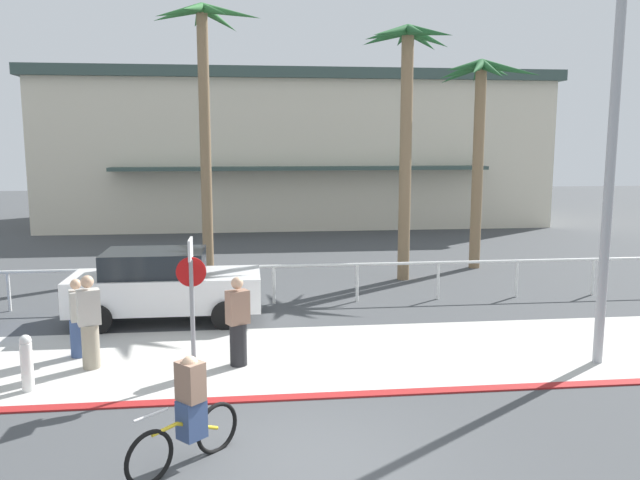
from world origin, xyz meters
TOP-DOWN VIEW (x-y plane):
  - ground_plane at (0.00, 10.00)m, footprint 80.00×80.00m
  - sidewalk_strip at (0.00, 4.20)m, footprint 44.00×4.00m
  - curb_paint at (0.00, 2.20)m, footprint 44.00×0.24m
  - building_backdrop at (1.90, 26.55)m, footprint 25.23×10.52m
  - rail_fence at (0.00, 8.50)m, footprint 26.56×0.08m
  - stop_sign_bike_lane at (-1.64, 3.15)m, footprint 0.52×0.56m
  - bollard_3 at (-4.40, 2.98)m, footprint 0.20×0.20m
  - streetlight_curb at (5.98, 3.01)m, footprint 0.24×2.54m
  - palm_tree_1 at (-1.99, 13.68)m, footprint 3.64×3.49m
  - palm_tree_2 at (4.07, 11.05)m, footprint 2.71×3.12m
  - palm_tree_3 at (6.97, 12.64)m, footprint 3.00×3.01m
  - car_white_1 at (-2.64, 7.18)m, footprint 4.40×2.02m
  - cyclist_yellow_0 at (-1.46, 0.16)m, footprint 1.36×1.30m
  - pedestrian_0 at (-3.99, 4.72)m, footprint 0.40×0.46m
  - pedestrian_1 at (-0.87, 3.86)m, footprint 0.47×0.43m
  - pedestrian_2 at (-3.60, 4.01)m, footprint 0.47×0.41m

SIDE VIEW (x-z plane):
  - ground_plane at x=0.00m, z-range 0.00..0.00m
  - sidewalk_strip at x=0.00m, z-range 0.00..0.02m
  - curb_paint at x=0.00m, z-range 0.00..0.03m
  - bollard_3 at x=-4.40m, z-range 0.02..1.02m
  - cyclist_yellow_0 at x=-1.46m, z-range -0.06..1.44m
  - pedestrian_0 at x=-3.99m, z-range -0.07..1.51m
  - pedestrian_1 at x=-0.87m, z-range -0.06..1.66m
  - pedestrian_2 at x=-3.60m, z-range -0.06..1.72m
  - rail_fence at x=0.00m, z-range 0.32..1.36m
  - car_white_1 at x=-2.64m, z-range 0.03..1.72m
  - stop_sign_bike_lane at x=-1.64m, z-range 0.40..2.96m
  - building_backdrop at x=1.90m, z-range 0.02..7.60m
  - streetlight_curb at x=5.98m, z-range 0.53..8.03m
  - palm_tree_3 at x=6.97m, z-range 1.90..8.75m
  - palm_tree_2 at x=4.07m, z-range 1.94..9.53m
  - palm_tree_1 at x=-1.99m, z-range 2.06..10.64m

